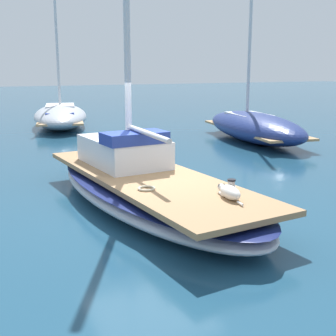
{
  "coord_description": "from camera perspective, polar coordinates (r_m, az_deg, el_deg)",
  "views": [
    {
      "loc": [
        -3.28,
        -8.44,
        2.85
      ],
      "look_at": [
        0.0,
        -1.0,
        1.01
      ],
      "focal_mm": 48.47,
      "sensor_mm": 36.0,
      "label": 1
    }
  ],
  "objects": [
    {
      "name": "ground_plane",
      "position": [
        9.49,
        -2.44,
        -4.74
      ],
      "size": [
        120.0,
        120.0,
        0.0
      ],
      "primitive_type": "plane",
      "color": "navy"
    },
    {
      "name": "sailboat_main",
      "position": [
        9.4,
        -2.46,
        -2.79
      ],
      "size": [
        3.32,
        7.47,
        0.66
      ],
      "color": "#B2B7C1",
      "rests_on": "ground"
    },
    {
      "name": "mast_main",
      "position": [
        9.74,
        -4.89,
        17.24
      ],
      "size": [
        0.14,
        2.27,
        6.62
      ],
      "color": "silver",
      "rests_on": "sailboat_main"
    },
    {
      "name": "cabin_house",
      "position": [
        10.22,
        -5.48,
        2.29
      ],
      "size": [
        1.64,
        2.37,
        0.84
      ],
      "color": "silver",
      "rests_on": "sailboat_main"
    },
    {
      "name": "dog_white",
      "position": [
        7.73,
        7.71,
        -3.01
      ],
      "size": [
        0.33,
        0.95,
        0.22
      ],
      "color": "silver",
      "rests_on": "sailboat_main"
    },
    {
      "name": "deck_winch",
      "position": [
        8.19,
        7.98,
        -2.17
      ],
      "size": [
        0.16,
        0.16,
        0.21
      ],
      "color": "#B7B7BC",
      "rests_on": "sailboat_main"
    },
    {
      "name": "coiled_rope",
      "position": [
        8.21,
        -2.72,
        -2.58
      ],
      "size": [
        0.32,
        0.32,
        0.04
      ],
      "primitive_type": "torus",
      "color": "beige",
      "rests_on": "sailboat_main"
    },
    {
      "name": "moored_boat_far_astern",
      "position": [
        22.37,
        -13.38,
        6.46
      ],
      "size": [
        3.7,
        7.19,
        6.18
      ],
      "color": "#B2B7C1",
      "rests_on": "ground"
    },
    {
      "name": "moored_boat_starboard_side",
      "position": [
        17.86,
        10.8,
        5.2
      ],
      "size": [
        3.14,
        6.83,
        7.73
      ],
      "color": "navy",
      "rests_on": "ground"
    }
  ]
}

